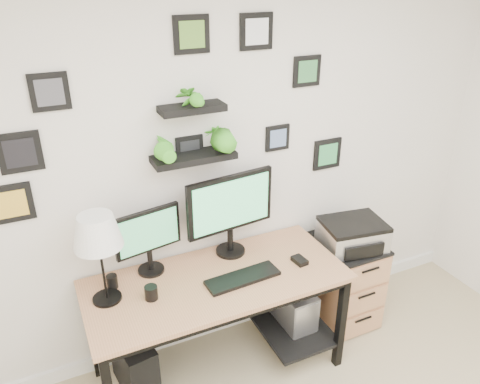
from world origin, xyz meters
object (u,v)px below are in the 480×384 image
mug (151,293)px  printer (353,234)px  desk (220,290)px  table_lamp (97,233)px  monitor_right (230,208)px  file_cabinet (343,281)px  pc_tower_black (134,364)px  pc_tower_grey (289,311)px  monitor_left (148,237)px

mug → printer: printer is taller
desk → table_lamp: table_lamp is taller
monitor_right → file_cabinet: (0.87, -0.13, -0.75)m
table_lamp → monitor_right: bearing=9.5°
file_cabinet → pc_tower_black: bearing=-179.5°
pc_tower_black → pc_tower_grey: bearing=-8.1°
pc_tower_black → printer: 1.70m
table_lamp → pc_tower_black: size_ratio=1.33×
desk → printer: 1.03m
monitor_left → file_cabinet: monitor_left is taller
table_lamp → printer: (1.70, -0.04, -0.42)m
monitor_left → table_lamp: table_lamp is taller
pc_tower_black → printer: bearing=-8.9°
mug → desk: bearing=6.9°
monitor_left → table_lamp: (-0.30, -0.16, 0.19)m
pc_tower_grey → file_cabinet: 0.50m
pc_tower_grey → printer: printer is taller
desk → pc_tower_black: size_ratio=3.89×
monitor_left → file_cabinet: bearing=-6.0°
pc_tower_grey → monitor_right: bearing=158.3°
pc_tower_black → file_cabinet: size_ratio=0.61×
monitor_left → printer: size_ratio=0.91×
desk → printer: bearing=0.7°
file_cabinet → monitor_left: bearing=174.0°
monitor_left → desk: bearing=-28.7°
monitor_right → monitor_left: bearing=178.3°
monitor_right → pc_tower_black: bearing=-168.8°
monitor_right → printer: (0.86, -0.18, -0.31)m
monitor_right → pc_tower_black: (-0.74, -0.15, -0.88)m
printer → pc_tower_black: bearing=178.9°
desk → table_lamp: size_ratio=2.92×
monitor_left → printer: 1.43m
pc_tower_grey → file_cabinet: bearing=2.4°
monitor_left → table_lamp: size_ratio=0.78×
mug → pc_tower_black: bearing=143.4°
desk → table_lamp: bearing=175.9°
monitor_left → pc_tower_black: 0.84m
desk → mug: (-0.45, -0.05, 0.17)m
desk → printer: size_ratio=3.40×
monitor_right → printer: 0.93m
pc_tower_grey → table_lamp: bearing=179.5°
printer → mug: bearing=-177.4°
file_cabinet → printer: printer is taller
table_lamp → file_cabinet: (1.71, 0.01, -0.85)m
mug → printer: size_ratio=0.18×
table_lamp → mug: 0.47m
pc_tower_black → printer: printer is taller
monitor_left → printer: (1.40, -0.19, -0.23)m
desk → pc_tower_grey: bearing=4.0°
mug → pc_tower_black: size_ratio=0.21×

